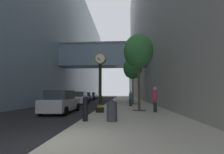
# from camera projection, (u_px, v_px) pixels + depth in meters

# --- Properties ---
(ground_plane) EXTENTS (110.00, 110.00, 0.00)m
(ground_plane) POSITION_uv_depth(u_px,v_px,m) (111.00, 101.00, 31.66)
(ground_plane) COLOR black
(ground_plane) RESTS_ON ground
(sidewalk_right) EXTENTS (5.79, 80.00, 0.14)m
(sidewalk_right) POSITION_uv_depth(u_px,v_px,m) (126.00, 100.00, 34.47)
(sidewalk_right) COLOR #ADA593
(sidewalk_right) RESTS_ON ground
(building_block_left) EXTENTS (22.41, 80.00, 25.15)m
(building_block_left) POSITION_uv_depth(u_px,v_px,m) (57.00, 41.00, 36.45)
(building_block_left) COLOR #849EB2
(building_block_left) RESTS_ON ground
(building_block_right) EXTENTS (9.00, 80.00, 39.05)m
(building_block_right) POSITION_uv_depth(u_px,v_px,m) (161.00, 7.00, 35.82)
(building_block_right) COLOR gray
(building_block_right) RESTS_ON ground
(street_clock) EXTENTS (0.84, 0.55, 4.44)m
(street_clock) POSITION_uv_depth(u_px,v_px,m) (100.00, 78.00, 12.38)
(street_clock) COLOR black
(street_clock) RESTS_ON sidewalk_right
(bollard_nearest) EXTENTS (0.27, 0.27, 1.21)m
(bollard_nearest) POSITION_uv_depth(u_px,v_px,m) (85.00, 108.00, 8.42)
(bollard_nearest) COLOR black
(bollard_nearest) RESTS_ON sidewalk_right
(bollard_third) EXTENTS (0.27, 0.27, 1.21)m
(bollard_third) POSITION_uv_depth(u_px,v_px,m) (101.00, 102.00, 14.23)
(bollard_third) COLOR black
(bollard_third) RESTS_ON sidewalk_right
(street_tree_near) EXTENTS (2.39, 2.39, 6.15)m
(street_tree_near) POSITION_uv_depth(u_px,v_px,m) (138.00, 51.00, 13.94)
(street_tree_near) COLOR #333335
(street_tree_near) RESTS_ON sidewalk_right
(street_tree_mid_near) EXTENTS (2.39, 2.39, 5.90)m
(street_tree_mid_near) POSITION_uv_depth(u_px,v_px,m) (133.00, 68.00, 21.99)
(street_tree_mid_near) COLOR #333335
(street_tree_mid_near) RESTS_ON sidewalk_right
(street_tree_mid_far) EXTENTS (1.92, 1.92, 6.22)m
(street_tree_mid_far) POSITION_uv_depth(u_px,v_px,m) (130.00, 72.00, 30.12)
(street_tree_mid_far) COLOR #333335
(street_tree_mid_far) RESTS_ON sidewalk_right
(trash_bin) EXTENTS (0.53, 0.53, 1.05)m
(trash_bin) POSITION_uv_depth(u_px,v_px,m) (112.00, 110.00, 8.39)
(trash_bin) COLOR #383D42
(trash_bin) RESTS_ON sidewalk_right
(pedestrian_walking) EXTENTS (0.37, 0.48, 1.81)m
(pedestrian_walking) POSITION_uv_depth(u_px,v_px,m) (155.00, 99.00, 12.32)
(pedestrian_walking) COLOR #23232D
(pedestrian_walking) RESTS_ON sidewalk_right
(pedestrian_by_clock) EXTENTS (0.37, 0.37, 1.58)m
(pedestrian_by_clock) POSITION_uv_depth(u_px,v_px,m) (131.00, 98.00, 17.76)
(pedestrian_by_clock) COLOR #23232D
(pedestrian_by_clock) RESTS_ON sidewalk_right
(car_black_near) EXTENTS (2.08, 4.51, 1.63)m
(car_black_near) POSITION_uv_depth(u_px,v_px,m) (92.00, 96.00, 37.76)
(car_black_near) COLOR black
(car_black_near) RESTS_ON ground
(car_white_mid) EXTENTS (2.12, 4.73, 1.69)m
(car_white_mid) POSITION_uv_depth(u_px,v_px,m) (80.00, 98.00, 23.24)
(car_white_mid) COLOR silver
(car_white_mid) RESTS_ON ground
(car_blue_far) EXTENTS (2.15, 4.43, 1.64)m
(car_blue_far) POSITION_uv_depth(u_px,v_px,m) (87.00, 97.00, 32.60)
(car_blue_far) COLOR navy
(car_blue_far) RESTS_ON ground
(car_silver_trailing) EXTENTS (1.97, 4.70, 1.70)m
(car_silver_trailing) POSITION_uv_depth(u_px,v_px,m) (61.00, 102.00, 12.98)
(car_silver_trailing) COLOR #B7BABF
(car_silver_trailing) RESTS_ON ground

